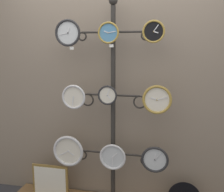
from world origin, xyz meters
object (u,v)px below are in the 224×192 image
object	(u,v)px
display_stand	(113,133)
clock_top_left	(68,33)
clock_middle_left	(74,97)
clock_bottom_left	(68,151)
clock_top_right	(154,32)
clock_bottom_right	(155,159)
clock_bottom_center	(113,157)
picture_frame	(50,181)
clock_top_center	(108,33)
clock_middle_center	(108,95)
clock_middle_right	(157,100)

from	to	relation	value
display_stand	clock_top_left	xyz separation A→B (m)	(-0.42, -0.11, 1.00)
clock_middle_left	clock_bottom_left	distance (m)	0.58
clock_top_right	clock_bottom_right	size ratio (longest dim) A/B	0.76
display_stand	clock_top_right	xyz separation A→B (m)	(0.39, -0.11, 1.00)
clock_top_left	clock_bottom_center	xyz separation A→B (m)	(0.44, 0.00, -1.21)
picture_frame	clock_bottom_center	bearing A→B (deg)	-2.26
clock_bottom_center	clock_bottom_right	bearing A→B (deg)	2.92
clock_top_right	clock_bottom_center	bearing A→B (deg)	179.80
clock_middle_left	clock_bottom_right	world-z (taller)	clock_middle_left
clock_bottom_left	picture_frame	distance (m)	0.44
clock_middle_left	clock_bottom_center	world-z (taller)	clock_middle_left
clock_middle_left	clock_bottom_right	size ratio (longest dim) A/B	0.92
clock_middle_left	clock_bottom_left	xyz separation A→B (m)	(-0.08, 0.02, -0.58)
clock_top_right	clock_top_center	bearing A→B (deg)	175.10
clock_top_right	clock_middle_center	bearing A→B (deg)	177.62
clock_top_left	clock_middle_center	bearing A→B (deg)	2.76
clock_bottom_left	clock_bottom_right	distance (m)	0.89
clock_top_center	clock_middle_left	bearing A→B (deg)	-172.86
clock_bottom_right	display_stand	bearing A→B (deg)	168.90
clock_top_left	clock_middle_left	xyz separation A→B (m)	(0.05, -0.01, -0.61)
clock_middle_center	clock_middle_right	bearing A→B (deg)	0.81
clock_top_center	clock_middle_center	world-z (taller)	clock_top_center
clock_middle_left	clock_middle_right	distance (m)	0.81
display_stand	clock_bottom_left	distance (m)	0.50
clock_top_center	clock_middle_center	xyz separation A→B (m)	(-0.01, -0.02, -0.59)
clock_bottom_center	picture_frame	bearing A→B (deg)	177.74
clock_top_left	clock_bottom_left	xyz separation A→B (m)	(-0.04, 0.01, -1.19)
clock_bottom_left	clock_top_center	bearing A→B (deg)	2.99
display_stand	clock_top_right	world-z (taller)	display_stand
display_stand	clock_bottom_center	world-z (taller)	display_stand
picture_frame	clock_top_right	bearing A→B (deg)	-1.55
clock_bottom_center	clock_middle_right	bearing A→B (deg)	3.17
clock_top_right	clock_bottom_right	xyz separation A→B (m)	(0.04, 0.02, -1.20)
clock_middle_left	clock_middle_center	size ratio (longest dim) A/B	1.27
clock_top_right	clock_bottom_right	bearing A→B (deg)	27.48
clock_bottom_left	display_stand	bearing A→B (deg)	11.65
clock_middle_left	clock_middle_center	bearing A→B (deg)	4.20
display_stand	clock_top_center	world-z (taller)	display_stand
clock_middle_left	clock_bottom_right	bearing A→B (deg)	2.09
clock_middle_right	clock_bottom_right	size ratio (longest dim) A/B	1.03
picture_frame	clock_middle_left	bearing A→B (deg)	-6.61
display_stand	clock_bottom_right	world-z (taller)	display_stand
clock_middle_left	display_stand	bearing A→B (deg)	17.12
clock_top_center	picture_frame	world-z (taller)	clock_top_center
clock_bottom_center	clock_middle_left	bearing A→B (deg)	-178.78
display_stand	clock_middle_center	distance (m)	0.42
display_stand	clock_top_left	distance (m)	1.09
clock_middle_right	picture_frame	xyz separation A→B (m)	(-1.12, 0.00, -0.95)
display_stand	clock_middle_left	bearing A→B (deg)	-162.88
clock_middle_left	clock_top_right	bearing A→B (deg)	0.53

